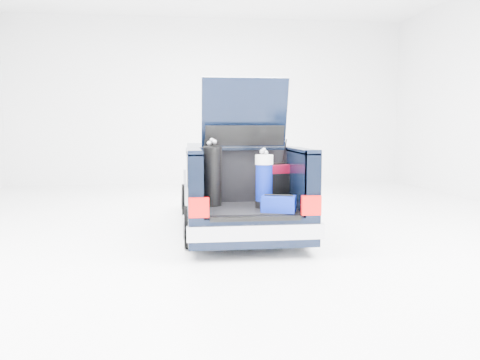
{
  "coord_description": "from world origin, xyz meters",
  "views": [
    {
      "loc": [
        -1.02,
        -8.6,
        1.75
      ],
      "look_at": [
        0.0,
        -0.5,
        0.89
      ],
      "focal_mm": 38.0,
      "sensor_mm": 36.0,
      "label": 1
    }
  ],
  "objects": [
    {
      "name": "red_suitcase",
      "position": [
        0.5,
        -1.09,
        0.89
      ],
      "size": [
        0.43,
        0.36,
        0.61
      ],
      "rotation": [
        0.0,
        0.0,
        0.34
      ],
      "color": "#610316",
      "rests_on": "car"
    },
    {
      "name": "car",
      "position": [
        -0.0,
        0.11,
        0.67
      ],
      "size": [
        1.87,
        4.65,
        2.47
      ],
      "color": "black",
      "rests_on": "ground"
    },
    {
      "name": "ground",
      "position": [
        0.0,
        0.0,
        0.0
      ],
      "size": [
        14.0,
        14.0,
        0.0
      ],
      "primitive_type": "plane",
      "color": "white",
      "rests_on": "ground"
    },
    {
      "name": "blue_golf_bag",
      "position": [
        0.22,
        -1.52,
        0.99
      ],
      "size": [
        0.34,
        0.34,
        0.86
      ],
      "rotation": [
        0.0,
        0.0,
        -0.42
      ],
      "color": "black",
      "rests_on": "car"
    },
    {
      "name": "blue_duffel",
      "position": [
        0.36,
        -1.9,
        0.71
      ],
      "size": [
        0.52,
        0.42,
        0.24
      ],
      "rotation": [
        0.0,
        0.0,
        -0.32
      ],
      "color": "navy",
      "rests_on": "car"
    },
    {
      "name": "black_golf_bag",
      "position": [
        -0.5,
        -1.26,
        1.04
      ],
      "size": [
        0.35,
        0.37,
        0.98
      ],
      "rotation": [
        0.0,
        0.0,
        0.34
      ],
      "color": "black",
      "rests_on": "car"
    }
  ]
}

